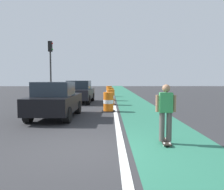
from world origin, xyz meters
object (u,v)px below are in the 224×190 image
(traffic_barrel_mid, at_px, (111,97))
(traffic_barrel_far, at_px, (109,91))
(parked_sedan_second, at_px, (80,92))
(parked_sedan_nearest, at_px, (55,100))
(pedestrian_crossing, at_px, (49,90))
(traffic_barrel_front, at_px, (108,102))
(traffic_barrel_back, at_px, (110,94))
(traffic_light_corner, at_px, (51,60))
(skateboarder_on_lane, at_px, (166,112))

(traffic_barrel_mid, distance_m, traffic_barrel_far, 7.43)
(parked_sedan_second, bearing_deg, parked_sedan_nearest, -92.09)
(parked_sedan_second, relative_size, traffic_barrel_far, 3.82)
(traffic_barrel_mid, xyz_separation_m, pedestrian_crossing, (-5.27, 3.65, 0.33))
(parked_sedan_nearest, height_order, pedestrian_crossing, parked_sedan_nearest)
(traffic_barrel_front, bearing_deg, traffic_barrel_back, 88.84)
(traffic_barrel_front, relative_size, pedestrian_crossing, 0.68)
(traffic_barrel_back, height_order, traffic_light_corner, traffic_light_corner)
(traffic_barrel_mid, distance_m, traffic_light_corner, 7.30)
(pedestrian_crossing, bearing_deg, parked_sedan_second, -36.95)
(traffic_barrel_back, bearing_deg, traffic_light_corner, 169.44)
(parked_sedan_nearest, bearing_deg, pedestrian_crossing, 106.75)
(skateboarder_on_lane, distance_m, pedestrian_crossing, 14.76)
(traffic_barrel_front, height_order, traffic_barrel_far, same)
(pedestrian_crossing, bearing_deg, traffic_barrel_back, -5.35)
(parked_sedan_nearest, height_order, traffic_barrel_front, parked_sedan_nearest)
(parked_sedan_nearest, distance_m, traffic_barrel_front, 3.22)
(pedestrian_crossing, bearing_deg, traffic_light_corner, 85.57)
(parked_sedan_nearest, height_order, traffic_barrel_far, parked_sedan_nearest)
(parked_sedan_nearest, height_order, traffic_barrel_back, parked_sedan_nearest)
(pedestrian_crossing, bearing_deg, parked_sedan_nearest, -73.25)
(skateboarder_on_lane, xyz_separation_m, traffic_barrel_front, (-1.65, 6.28, -0.38))
(traffic_light_corner, bearing_deg, traffic_barrel_front, -55.02)
(parked_sedan_second, xyz_separation_m, pedestrian_crossing, (-2.91, 2.19, 0.03))
(traffic_light_corner, height_order, pedestrian_crossing, traffic_light_corner)
(parked_sedan_nearest, relative_size, traffic_barrel_far, 3.81)
(traffic_light_corner, bearing_deg, skateboarder_on_lane, -63.55)
(traffic_light_corner, bearing_deg, parked_sedan_second, -42.91)
(skateboarder_on_lane, xyz_separation_m, parked_sedan_second, (-3.89, 10.91, -0.08))
(traffic_light_corner, bearing_deg, traffic_barrel_back, -10.56)
(skateboarder_on_lane, relative_size, traffic_barrel_far, 1.55)
(traffic_barrel_front, distance_m, traffic_light_corner, 9.39)
(parked_sedan_second, distance_m, traffic_barrel_front, 5.15)
(pedestrian_crossing, bearing_deg, skateboarder_on_lane, -62.59)
(parked_sedan_nearest, distance_m, traffic_barrel_mid, 5.82)
(traffic_barrel_back, relative_size, traffic_light_corner, 0.21)
(skateboarder_on_lane, distance_m, traffic_barrel_front, 6.51)
(skateboarder_on_lane, relative_size, pedestrian_crossing, 1.05)
(parked_sedan_nearest, distance_m, traffic_barrel_far, 12.88)
(parked_sedan_second, height_order, traffic_barrel_back, parked_sedan_second)
(traffic_barrel_far, bearing_deg, traffic_light_corner, -147.13)
(traffic_barrel_front, bearing_deg, parked_sedan_second, 115.78)
(traffic_barrel_back, bearing_deg, parked_sedan_second, -144.39)
(traffic_barrel_far, bearing_deg, traffic_barrel_front, -89.99)
(traffic_barrel_back, distance_m, traffic_barrel_far, 4.27)
(traffic_barrel_mid, xyz_separation_m, traffic_light_corner, (-5.23, 4.13, 2.97))
(traffic_barrel_mid, height_order, traffic_barrel_back, same)
(traffic_barrel_mid, bearing_deg, traffic_barrel_back, 90.00)
(parked_sedan_nearest, bearing_deg, traffic_barrel_back, 72.68)
(parked_sedan_nearest, distance_m, pedestrian_crossing, 9.24)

